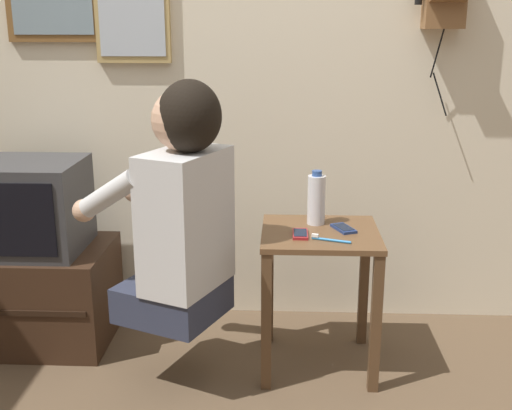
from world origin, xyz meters
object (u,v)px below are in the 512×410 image
water_bottle (316,199)px  toothbrush (328,239)px  person (180,206)px  television (28,206)px  cell_phone_spare (344,228)px  cell_phone_held (300,234)px

water_bottle → toothbrush: (0.04, -0.22, -0.10)m
person → water_bottle: (0.52, 0.27, -0.04)m
television → toothbrush: (1.28, -0.27, -0.04)m
person → television: size_ratio=1.98×
person → television: 0.80m
television → cell_phone_spare: (1.35, -0.13, -0.04)m
television → water_bottle: (1.24, -0.05, 0.06)m
cell_phone_held → water_bottle: size_ratio=0.55×
cell_phone_spare → toothbrush: (-0.07, -0.14, 0.00)m
cell_phone_held → toothbrush: toothbrush is taller
toothbrush → cell_phone_held: bearing=78.0°
toothbrush → person: bearing=113.8°
television → toothbrush: television is taller
person → cell_phone_spare: bearing=-49.5°
person → water_bottle: 0.59m
cell_phone_held → water_bottle: bearing=66.3°
person → cell_phone_spare: size_ratio=6.75×
cell_phone_held → cell_phone_spare: same height
person → cell_phone_held: 0.49m
cell_phone_held → cell_phone_spare: 0.19m
television → cell_phone_held: size_ratio=3.78×
person → toothbrush: person is taller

